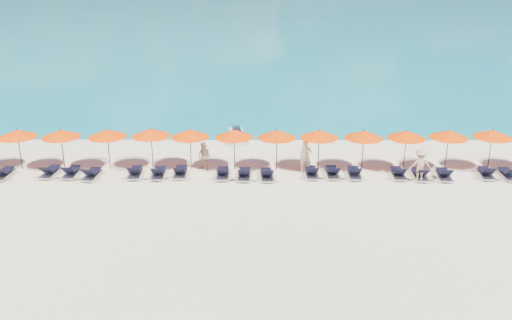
{
  "coord_description": "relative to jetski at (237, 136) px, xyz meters",
  "views": [
    {
      "loc": [
        0.19,
        -24.03,
        11.0
      ],
      "look_at": [
        0.0,
        3.0,
        1.2
      ],
      "focal_mm": 40.0,
      "sensor_mm": 36.0,
      "label": 1
    }
  ],
  "objects": [
    {
      "name": "lounger_17",
      "position": [
        11.01,
        -6.17,
        -0.11
      ],
      "size": [
        0.79,
        1.75,
        0.66
      ],
      "rotation": [
        0.0,
        0.0,
        -0.1
      ],
      "color": "silver",
      "rests_on": "ground"
    },
    {
      "name": "lounger_13",
      "position": [
        5.25,
        -5.9,
        -0.11
      ],
      "size": [
        0.66,
        1.71,
        0.66
      ],
      "rotation": [
        0.0,
        0.0,
        0.02
      ],
      "color": "silver",
      "rests_on": "ground"
    },
    {
      "name": "umbrella_4",
      "position": [
        -4.38,
        -4.71,
        1.68
      ],
      "size": [
        2.1,
        2.1,
        2.28
      ],
      "color": "black",
      "rests_on": "ground"
    },
    {
      "name": "umbrella_7",
      "position": [
        2.34,
        -4.94,
        1.68
      ],
      "size": [
        2.1,
        2.1,
        2.28
      ],
      "color": "black",
      "rests_on": "ground"
    },
    {
      "name": "umbrella_6",
      "position": [
        0.08,
        -4.9,
        1.68
      ],
      "size": [
        2.1,
        2.1,
        2.28
      ],
      "color": "black",
      "rests_on": "ground"
    },
    {
      "name": "ground",
      "position": [
        1.25,
        -9.74,
        -0.34
      ],
      "size": [
        1400.0,
        1400.0,
        0.0
      ],
      "primitive_type": "plane",
      "color": "beige"
    },
    {
      "name": "beachgoer_a",
      "position": [
        3.86,
        -5.32,
        0.53
      ],
      "size": [
        0.64,
        0.43,
        1.75
      ],
      "primitive_type": "imported",
      "rotation": [
        0.0,
        0.0,
        -0.02
      ],
      "color": "tan",
      "rests_on": "ground"
    },
    {
      "name": "umbrella_2",
      "position": [
        -9.15,
        -4.94,
        1.68
      ],
      "size": [
        2.1,
        2.1,
        2.28
      ],
      "color": "black",
      "rests_on": "ground"
    },
    {
      "name": "umbrella_5",
      "position": [
        -2.28,
        -4.86,
        1.68
      ],
      "size": [
        2.1,
        2.1,
        2.28
      ],
      "color": "black",
      "rests_on": "ground"
    },
    {
      "name": "umbrella_12",
      "position": [
        13.8,
        -4.81,
        1.68
      ],
      "size": [
        2.1,
        2.1,
        2.28
      ],
      "color": "black",
      "rests_on": "ground"
    },
    {
      "name": "lounger_7",
      "position": [
        -3.87,
        -6.04,
        -0.11
      ],
      "size": [
        0.66,
        1.71,
        0.66
      ],
      "rotation": [
        0.0,
        0.0,
        0.02
      ],
      "color": "silver",
      "rests_on": "ground"
    },
    {
      "name": "lounger_8",
      "position": [
        -2.73,
        -5.9,
        -0.11
      ],
      "size": [
        0.67,
        1.72,
        0.66
      ],
      "rotation": [
        0.0,
        0.0,
        0.03
      ],
      "color": "silver",
      "rests_on": "ground"
    },
    {
      "name": "lounger_19",
      "position": [
        14.38,
        -6.06,
        -0.11
      ],
      "size": [
        0.63,
        1.7,
        0.66
      ],
      "rotation": [
        0.0,
        0.0,
        -0.01
      ],
      "color": "silver",
      "rests_on": "ground"
    },
    {
      "name": "lounger_14",
      "position": [
        6.39,
        -5.96,
        -0.11
      ],
      "size": [
        0.67,
        1.72,
        0.66
      ],
      "rotation": [
        0.0,
        0.0,
        -0.03
      ],
      "color": "silver",
      "rests_on": "ground"
    },
    {
      "name": "jetski",
      "position": [
        0.0,
        0.0,
        0.0
      ],
      "size": [
        1.16,
        2.42,
        0.83
      ],
      "rotation": [
        0.0,
        0.0,
        0.13
      ],
      "color": "silver",
      "rests_on": "ground"
    },
    {
      "name": "lounger_4",
      "position": [
        -8.45,
        -5.95,
        -0.11
      ],
      "size": [
        0.65,
        1.71,
        0.66
      ],
      "rotation": [
        0.0,
        0.0,
        -0.02
      ],
      "color": "silver",
      "rests_on": "ground"
    },
    {
      "name": "lounger_3",
      "position": [
        -9.6,
        -5.91,
        -0.11
      ],
      "size": [
        0.76,
        1.75,
        0.66
      ],
      "rotation": [
        0.0,
        0.0,
        -0.09
      ],
      "color": "silver",
      "rests_on": "ground"
    },
    {
      "name": "umbrella_1",
      "position": [
        -11.45,
        -4.94,
        1.68
      ],
      "size": [
        2.1,
        2.1,
        2.28
      ],
      "color": "black",
      "rests_on": "ground"
    },
    {
      "name": "umbrella_3",
      "position": [
        -6.69,
        -4.87,
        1.68
      ],
      "size": [
        2.1,
        2.1,
        2.28
      ],
      "color": "black",
      "rests_on": "ground"
    },
    {
      "name": "umbrella_11",
      "position": [
        11.46,
        -4.87,
        1.68
      ],
      "size": [
        2.1,
        2.1,
        2.28
      ],
      "color": "black",
      "rests_on": "ground"
    },
    {
      "name": "lounger_10",
      "position": [
        0.63,
        -6.2,
        -0.11
      ],
      "size": [
        0.67,
        1.72,
        0.66
      ],
      "rotation": [
        0.0,
        0.0,
        -0.03
      ],
      "color": "silver",
      "rests_on": "ground"
    },
    {
      "name": "beachgoer_b",
      "position": [
        -1.54,
        -5.03,
        0.42
      ],
      "size": [
        0.86,
        0.73,
        1.53
      ],
      "primitive_type": "imported",
      "rotation": [
        0.0,
        0.0,
        -0.49
      ],
      "color": "tan",
      "rests_on": "ground"
    },
    {
      "name": "umbrella_8",
      "position": [
        4.59,
        -4.91,
        1.68
      ],
      "size": [
        2.1,
        2.1,
        2.28
      ],
      "color": "black",
      "rests_on": "ground"
    },
    {
      "name": "lounger_15",
      "position": [
        8.67,
        -5.98,
        -0.11
      ],
      "size": [
        0.63,
        1.7,
        0.66
      ],
      "rotation": [
        0.0,
        0.0,
        -0.01
      ],
      "color": "silver",
      "rests_on": "ground"
    },
    {
      "name": "lounger_11",
      "position": [
        1.81,
        -6.26,
        -0.11
      ],
      "size": [
        0.73,
        1.74,
        0.66
      ],
      "rotation": [
        0.0,
        0.0,
        0.07
      ],
      "color": "silver",
      "rests_on": "ground"
    },
    {
      "name": "umbrella_9",
      "position": [
        6.94,
        -4.99,
        1.68
      ],
      "size": [
        2.1,
        2.1,
        2.28
      ],
      "color": "black",
      "rests_on": "ground"
    },
    {
      "name": "headland_small",
      "position": [
        -148.75,
        550.26,
        -35.34
      ],
      "size": [
        162.0,
        126.0,
        85.5
      ],
      "color": "black",
      "rests_on": "ground"
    },
    {
      "name": "lounger_5",
      "position": [
        -7.31,
        -6.22,
        -0.11
      ],
      "size": [
        0.77,
        1.75,
        0.66
      ],
      "rotation": [
        0.0,
        0.0,
        -0.09
      ],
      "color": "silver",
      "rests_on": "ground"
    },
    {
      "name": "lounger_16",
      "position": [
        9.76,
        -6.16,
        -0.11
      ],
      "size": [
        0.64,
        1.71,
        0.66
      ],
      "rotation": [
        0.0,
        0.0,
        -0.01
      ],
      "color": "silver",
      "rests_on": "ground"
    },
    {
      "name": "lounger_2",
      "position": [
        -11.94,
        -6.17,
        -0.11
      ],
      "size": [
        0.66,
        1.71,
        0.66
      ],
      "rotation": [
        0.0,
        0.0,
        -0.02
      ],
      "color": "silver",
      "rests_on": "ground"
    },
    {
      "name": "lounger_9",
      "position": [
        -0.49,
        -6.06,
        -0.11
      ],
      "size": [
        0.66,
        1.71,
        0.66
      ],
      "rotation": [
        0.0,
        0.0,
        0.02
      ],
      "color": "silver",
      "rests_on": "ground"
    },
    {
      "name": "lounger_12",
      "position": [
        4.16,
        -5.91,
        -0.11
      ],
      "size": [
        0.66,
        1.71,
        0.66
      ],
      "rotation": [
        0.0,
        0.0,
        0.02
      ],
      "color": "silver",
      "rests_on": "ground"
    },
    {
      "name": "lounger_18",
      "position": [
        13.28,
        -5.94,
        -0.11
      ],
      "size": [
        0.78,
        1.75,
        0.66
      ],
      "rotation": [
        0.0,
        0.0,
        -0.1
      ],
      "color": "silver",
      "rests_on": "ground"
    },
    {
      "name": "lounger_6",
      "position": [
        -5.09,
        -5.97,
        -0.11
      ],
      "size": [
        0.71,
        1.73,
        0.66
      ],
      "rotation": [
        0.0,
        0.0,
        0.05
      ],
      "color": "silver",
      "rests_on": "ground"
    },
    {
      "name": "beachgoer_c",
      "position": [
        9.62,
        -6.53,
        0.53
      ],
      "size": [
        1.14,
        0.56,
        1.74
      ],
      "primitive_type": "imported",
      "rotation": [
        0.0,
        0.0,
        3.11
      ],
      "color": "tan",
      "rests_on": "ground"
    },
    {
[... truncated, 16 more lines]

